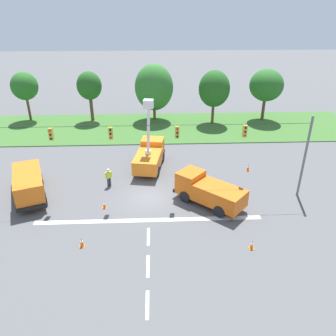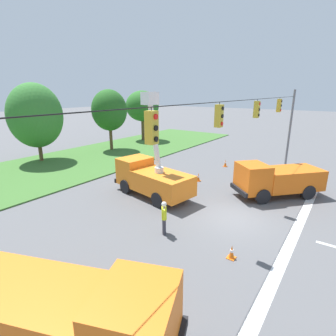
% 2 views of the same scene
% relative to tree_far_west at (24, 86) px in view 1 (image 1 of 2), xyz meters
% --- Properties ---
extents(ground_plane, '(200.00, 200.00, 0.00)m').
position_rel_tree_far_west_xyz_m(ground_plane, '(17.16, -21.89, -4.89)').
color(ground_plane, '#565659').
extents(grass_verge, '(56.00, 12.00, 0.10)m').
position_rel_tree_far_west_xyz_m(grass_verge, '(17.16, -3.89, -4.84)').
color(grass_verge, '#3D6B2D').
rests_on(grass_verge, ground).
extents(lane_markings, '(17.60, 15.25, 0.01)m').
position_rel_tree_far_west_xyz_m(lane_markings, '(17.16, -26.56, -4.88)').
color(lane_markings, silver).
rests_on(lane_markings, ground).
extents(signal_gantry, '(26.20, 0.33, 7.20)m').
position_rel_tree_far_west_xyz_m(signal_gantry, '(17.15, -21.90, -0.31)').
color(signal_gantry, slate).
rests_on(signal_gantry, ground).
extents(tree_far_west, '(3.62, 3.68, 6.82)m').
position_rel_tree_far_west_xyz_m(tree_far_west, '(0.00, 0.00, 0.00)').
color(tree_far_west, brown).
rests_on(tree_far_west, ground).
extents(tree_west, '(3.38, 3.13, 6.93)m').
position_rel_tree_far_west_xyz_m(tree_west, '(8.94, -0.57, 0.06)').
color(tree_west, brown).
rests_on(tree_west, ground).
extents(tree_centre, '(5.29, 4.89, 7.88)m').
position_rel_tree_far_west_xyz_m(tree_centre, '(17.80, -0.66, -0.19)').
color(tree_centre, brown).
rests_on(tree_centre, ground).
extents(tree_east, '(4.16, 4.22, 7.30)m').
position_rel_tree_far_west_xyz_m(tree_east, '(25.84, -2.53, -0.03)').
color(tree_east, brown).
rests_on(tree_east, ground).
extents(tree_far_east, '(4.59, 4.88, 7.16)m').
position_rel_tree_far_west_xyz_m(tree_far_east, '(33.27, -1.32, 0.10)').
color(tree_far_east, brown).
rests_on(tree_far_east, ground).
extents(utility_truck_bucket_lift, '(3.33, 6.27, 7.01)m').
position_rel_tree_far_west_xyz_m(utility_truck_bucket_lift, '(17.22, -15.79, -3.48)').
color(utility_truck_bucket_lift, orange).
rests_on(utility_truck_bucket_lift, ground).
extents(utility_truck_support_near, '(4.55, 7.03, 2.39)m').
position_rel_tree_far_west_xyz_m(utility_truck_support_near, '(6.87, -21.09, -3.63)').
color(utility_truck_support_near, orange).
rests_on(utility_truck_support_near, ground).
extents(utility_truck_support_far, '(5.91, 5.67, 2.39)m').
position_rel_tree_far_west_xyz_m(utility_truck_support_far, '(22.08, -22.92, -3.64)').
color(utility_truck_support_far, orange).
rests_on(utility_truck_support_far, ground).
extents(road_worker, '(0.53, 0.45, 1.77)m').
position_rel_tree_far_west_xyz_m(road_worker, '(13.50, -19.58, -3.89)').
color(road_worker, '#383842').
rests_on(road_worker, ground).
extents(traffic_cone_foreground_left, '(0.36, 0.36, 0.64)m').
position_rel_tree_far_west_xyz_m(traffic_cone_foreground_left, '(24.24, -28.69, -4.58)').
color(traffic_cone_foreground_left, orange).
rests_on(traffic_cone_foreground_left, ground).
extents(traffic_cone_foreground_right, '(0.36, 0.36, 0.67)m').
position_rel_tree_far_west_xyz_m(traffic_cone_foreground_right, '(21.75, -17.03, -4.56)').
color(traffic_cone_foreground_right, orange).
rests_on(traffic_cone_foreground_right, ground).
extents(traffic_cone_mid_left, '(0.36, 0.36, 0.69)m').
position_rel_tree_far_west_xyz_m(traffic_cone_mid_left, '(27.06, -17.07, -4.55)').
color(traffic_cone_mid_left, orange).
rests_on(traffic_cone_mid_left, ground).
extents(traffic_cone_mid_right, '(0.36, 0.36, 0.63)m').
position_rel_tree_far_west_xyz_m(traffic_cone_mid_right, '(13.52, -23.21, -4.59)').
color(traffic_cone_mid_right, orange).
rests_on(traffic_cone_mid_right, ground).
extents(traffic_cone_near_bucket, '(0.36, 0.36, 0.70)m').
position_rel_tree_far_west_xyz_m(traffic_cone_near_bucket, '(12.59, -27.95, -4.55)').
color(traffic_cone_near_bucket, orange).
rests_on(traffic_cone_near_bucket, ground).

